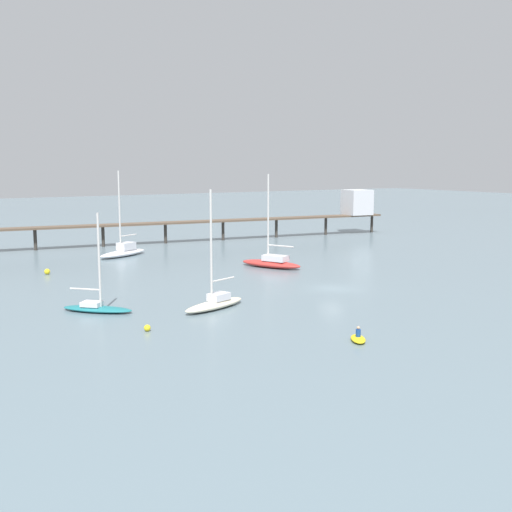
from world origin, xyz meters
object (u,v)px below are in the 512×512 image
sailboat_cream (215,301)px  dinghy_yellow (358,338)px  pier (275,211)px  mooring_buoy_outer (47,272)px  mooring_buoy_inner (147,328)px  sailboat_red (272,262)px  sailboat_teal (97,306)px  sailboat_white (124,251)px

sailboat_cream → dinghy_yellow: 15.39m
pier → mooring_buoy_outer: 47.01m
mooring_buoy_outer → dinghy_yellow: bearing=-72.4°
dinghy_yellow → mooring_buoy_inner: 16.23m
sailboat_red → mooring_buoy_inner: (-24.69, -20.61, -0.46)m
sailboat_cream → dinghy_yellow: (4.14, -14.82, -0.44)m
sailboat_cream → mooring_buoy_inner: (-8.11, -4.16, -0.40)m
sailboat_teal → mooring_buoy_outer: size_ratio=12.95×
sailboat_white → mooring_buoy_inner: size_ratio=22.66×
dinghy_yellow → pier: bearing=62.4°
sailboat_cream → mooring_buoy_outer: bearing=108.7°
mooring_buoy_outer → sailboat_red: bearing=-20.5°
sailboat_red → mooring_buoy_outer: sailboat_red is taller
pier → dinghy_yellow: (-30.45, -58.33, -4.38)m
sailboat_red → dinghy_yellow: size_ratio=4.65×
sailboat_red → mooring_buoy_inner: sailboat_red is taller
pier → sailboat_cream: bearing=-128.5°
mooring_buoy_inner → pier: bearing=48.1°
sailboat_cream → sailboat_teal: (-9.49, 4.33, -0.15)m
sailboat_cream → sailboat_white: 35.74m
sailboat_cream → dinghy_yellow: sailboat_cream is taller
pier → sailboat_white: bearing=-165.4°
sailboat_teal → mooring_buoy_outer: sailboat_teal is taller
sailboat_cream → mooring_buoy_inner: 9.12m
pier → mooring_buoy_outer: bearing=-157.9°
sailboat_red → dinghy_yellow: 33.66m
sailboat_teal → sailboat_red: (26.07, 12.12, 0.21)m
sailboat_red → sailboat_cream: bearing=-135.2°
sailboat_cream → mooring_buoy_outer: size_ratio=15.87×
sailboat_red → sailboat_white: sailboat_white is taller
pier → sailboat_white: sailboat_white is taller
sailboat_red → dinghy_yellow: (-12.44, -31.27, -0.50)m
sailboat_teal → mooring_buoy_inner: sailboat_teal is taller
mooring_buoy_inner → dinghy_yellow: bearing=-41.0°
sailboat_cream → sailboat_teal: bearing=155.4°
pier → mooring_buoy_inner: size_ratio=156.19×
pier → sailboat_red: bearing=-123.7°
sailboat_teal → sailboat_red: sailboat_red is taller
sailboat_red → mooring_buoy_inner: 32.17m
pier → dinghy_yellow: bearing=-117.6°
sailboat_teal → sailboat_red: size_ratio=0.75×
sailboat_teal → sailboat_white: bearing=66.7°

